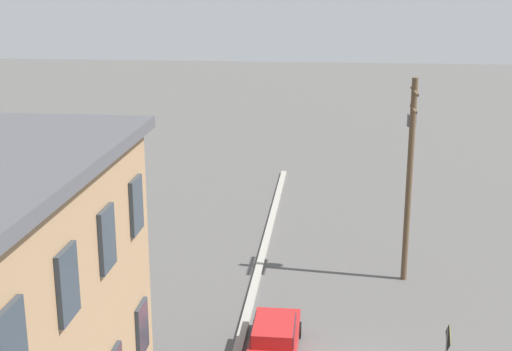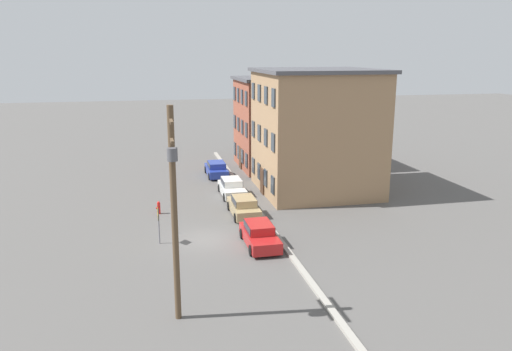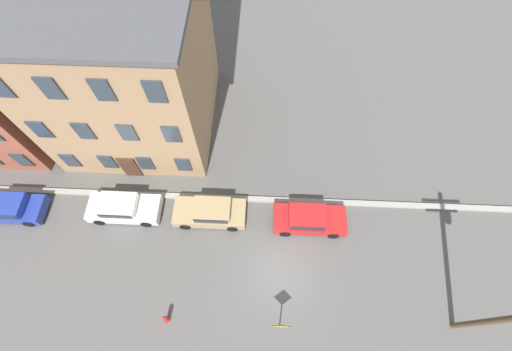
% 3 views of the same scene
% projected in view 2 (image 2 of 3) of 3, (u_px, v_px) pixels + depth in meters
% --- Properties ---
extents(ground_plane, '(200.00, 200.00, 0.00)m').
position_uv_depth(ground_plane, '(207.00, 239.00, 32.17)').
color(ground_plane, '#565451').
extents(kerb_strip, '(56.00, 0.36, 0.16)m').
position_uv_depth(kerb_strip, '(275.00, 233.00, 33.10)').
color(kerb_strip, '#9E998E').
rests_on(kerb_strip, ground_plane).
extents(apartment_corner, '(8.83, 10.26, 9.30)m').
position_uv_depth(apartment_corner, '(287.00, 122.00, 51.93)').
color(apartment_corner, brown).
rests_on(apartment_corner, ground_plane).
extents(apartment_midblock, '(10.01, 9.80, 10.44)m').
position_uv_depth(apartment_midblock, '(316.00, 131.00, 42.38)').
color(apartment_midblock, '#9E7A56').
rests_on(apartment_midblock, ground_plane).
extents(car_blue, '(4.40, 1.92, 1.43)m').
position_uv_depth(car_blue, '(216.00, 169.00, 48.56)').
color(car_blue, '#233899').
rests_on(car_blue, ground_plane).
extents(car_white, '(4.40, 1.92, 1.43)m').
position_uv_depth(car_white, '(232.00, 187.00, 41.93)').
color(car_white, silver).
rests_on(car_white, ground_plane).
extents(car_tan, '(4.40, 1.92, 1.43)m').
position_uv_depth(car_tan, '(244.00, 206.00, 36.75)').
color(car_tan, tan).
rests_on(car_tan, ground_plane).
extents(car_red, '(4.40, 1.92, 1.43)m').
position_uv_depth(car_red, '(260.00, 234.00, 31.05)').
color(car_red, '#B21E1E').
rests_on(car_red, ground_plane).
extents(caution_sign, '(1.00, 0.08, 2.48)m').
position_uv_depth(caution_sign, '(158.00, 219.00, 31.11)').
color(caution_sign, slate).
rests_on(caution_sign, ground_plane).
extents(utility_pole, '(2.40, 0.44, 9.64)m').
position_uv_depth(utility_pole, '(174.00, 204.00, 21.33)').
color(utility_pole, brown).
rests_on(utility_pole, ground_plane).
extents(fire_hydrant, '(0.24, 0.34, 0.96)m').
position_uv_depth(fire_hydrant, '(159.00, 207.00, 37.21)').
color(fire_hydrant, red).
rests_on(fire_hydrant, ground_plane).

